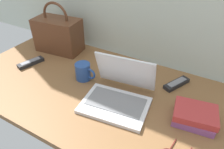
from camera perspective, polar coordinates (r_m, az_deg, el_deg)
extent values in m
cube|color=brown|center=(1.11, -2.64, -4.83)|extent=(1.60, 0.76, 0.03)
cube|color=silver|center=(1.00, 0.76, -8.39)|extent=(0.34, 0.26, 0.02)
cube|color=slate|center=(1.00, 1.08, -7.40)|extent=(0.29, 0.17, 0.00)
cube|color=silver|center=(1.04, 3.70, 0.81)|extent=(0.31, 0.11, 0.19)
cube|color=white|center=(1.03, 3.60, 0.73)|extent=(0.27, 0.09, 0.17)
cylinder|color=#26478C|center=(1.16, -7.91, 0.85)|extent=(0.08, 0.08, 0.10)
torus|color=#26478C|center=(1.14, -5.96, 0.18)|extent=(0.07, 0.01, 0.07)
cylinder|color=brown|center=(1.14, -8.08, 2.58)|extent=(0.07, 0.07, 0.00)
cube|color=black|center=(1.17, 17.19, -2.41)|extent=(0.11, 0.16, 0.02)
cube|color=slate|center=(1.17, 17.30, -1.93)|extent=(0.08, 0.12, 0.00)
cube|color=black|center=(1.39, -21.26, 3.01)|extent=(0.09, 0.17, 0.02)
cube|color=slate|center=(1.38, -21.36, 3.45)|extent=(0.06, 0.12, 0.00)
cube|color=#591E19|center=(0.89, 16.31, -17.81)|extent=(0.01, 0.06, 0.00)
cube|color=#59331E|center=(1.46, -14.40, 10.35)|extent=(0.32, 0.19, 0.22)
torus|color=#59331E|center=(1.41, -15.19, 15.12)|extent=(0.18, 0.04, 0.18)
cube|color=#8C4C8C|center=(1.00, 21.44, -11.03)|extent=(0.19, 0.16, 0.03)
cube|color=#B23333|center=(0.98, 21.85, -9.70)|extent=(0.20, 0.17, 0.03)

